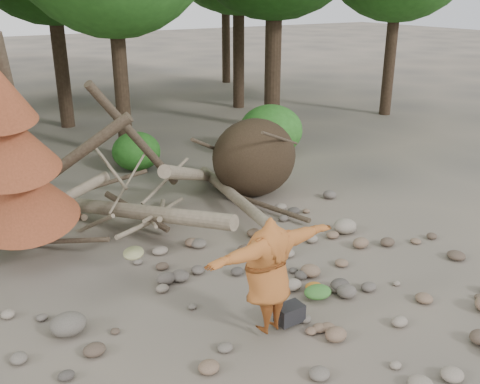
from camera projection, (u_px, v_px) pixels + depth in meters
ground at (264, 300)px, 9.12m from camera, size 120.00×120.00×0.00m
deadfall_pile at (236, 163)px, 13.15m from camera, size 8.55×5.24×3.30m
dead_conifer at (15, 160)px, 9.52m from camera, size 2.06×2.16×4.35m
bush_mid at (136, 151)px, 15.51m from camera, size 1.40×1.40×1.12m
bush_right at (271, 130)px, 16.86m from camera, size 2.00×2.00×1.60m
frisbee_thrower at (268, 275)px, 7.90m from camera, size 3.32×0.79×1.88m
backpack at (289, 317)px, 8.41m from camera, size 0.43×0.29×0.29m
cloth_green at (318, 294)px, 9.11m from camera, size 0.49×0.41×0.18m
cloth_orange at (313, 289)px, 9.35m from camera, size 0.31×0.26×0.11m
boulder_mid_right at (345, 226)px, 11.58m from camera, size 0.52×0.46×0.31m
boulder_mid_left at (68, 324)px, 8.18m from camera, size 0.56×0.50×0.33m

